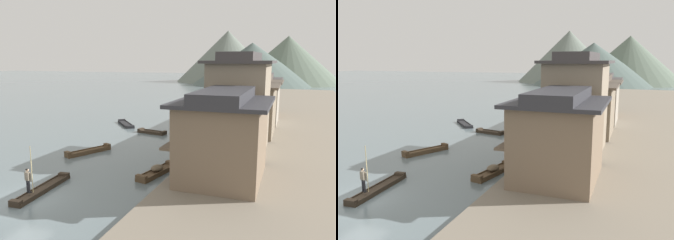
{
  "view_description": "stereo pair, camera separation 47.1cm",
  "coord_description": "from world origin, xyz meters",
  "views": [
    {
      "loc": [
        15.26,
        -15.25,
        8.65
      ],
      "look_at": [
        2.56,
        18.79,
        2.13
      ],
      "focal_mm": 35.93,
      "sensor_mm": 36.0,
      "label": 1
    },
    {
      "loc": [
        15.7,
        -15.08,
        8.65
      ],
      "look_at": [
        2.56,
        18.79,
        2.13
      ],
      "focal_mm": 35.93,
      "sensor_mm": 36.0,
      "label": 2
    }
  ],
  "objects": [
    {
      "name": "boat_moored_nearest",
      "position": [
        5.58,
        51.68,
        0.15
      ],
      "size": [
        1.37,
        4.22,
        0.46
      ],
      "color": "brown",
      "rests_on": "ground"
    },
    {
      "name": "boat_crossing_west",
      "position": [
        -3.59,
        58.95,
        0.13
      ],
      "size": [
        4.49,
        1.41,
        0.39
      ],
      "color": "#423328",
      "rests_on": "ground"
    },
    {
      "name": "hill_far_centre",
      "position": [
        -10.24,
        121.45,
        10.04
      ],
      "size": [
        40.52,
        40.52,
        20.07
      ],
      "primitive_type": "cone",
      "color": "slate",
      "rests_on": "ground"
    },
    {
      "name": "house_waterfront_tall",
      "position": [
        10.9,
        22.52,
        3.55
      ],
      "size": [
        6.3,
        7.96,
        6.14
      ],
      "color": "#7F705B",
      "rests_on": "riverbank_right"
    },
    {
      "name": "ground_plane",
      "position": [
        0.0,
        0.0,
        0.0
      ],
      "size": [
        400.0,
        400.0,
        0.0
      ],
      "primitive_type": "plane",
      "color": "slate"
    },
    {
      "name": "boat_moored_second",
      "position": [
        -2.43,
        10.75,
        0.18
      ],
      "size": [
        2.66,
        4.46,
        0.55
      ],
      "color": "brown",
      "rests_on": "ground"
    },
    {
      "name": "boat_upstream_distant",
      "position": [
        5.93,
        23.89,
        0.14
      ],
      "size": [
        1.89,
        5.01,
        0.42
      ],
      "color": "#423328",
      "rests_on": "ground"
    },
    {
      "name": "house_waterfront_nearest",
      "position": [
        10.96,
        7.08,
        3.55
      ],
      "size": [
        6.42,
        7.9,
        6.14
      ],
      "color": "#75604C",
      "rests_on": "riverbank_right"
    },
    {
      "name": "house_waterfront_narrow",
      "position": [
        10.94,
        29.84,
        3.55
      ],
      "size": [
        6.38,
        7.53,
        6.14
      ],
      "color": "gray",
      "rests_on": "riverbank_right"
    },
    {
      "name": "house_waterfront_second",
      "position": [
        10.76,
        15.15,
        4.85
      ],
      "size": [
        6.03,
        7.53,
        8.74
      ],
      "color": "gray",
      "rests_on": "riverbank_right"
    },
    {
      "name": "boat_midriver_drifting",
      "position": [
        -5.54,
        24.28,
        0.13
      ],
      "size": [
        4.23,
        4.6,
        0.41
      ],
      "color": "#232326",
      "rests_on": "ground"
    },
    {
      "name": "house_waterfront_far",
      "position": [
        10.79,
        36.66,
        3.56
      ],
      "size": [
        6.08,
        6.64,
        6.14
      ],
      "color": "#75604C",
      "rests_on": "riverbank_right"
    },
    {
      "name": "hill_far_east",
      "position": [
        12.64,
        117.85,
        8.65
      ],
      "size": [
        38.8,
        38.8,
        17.29
      ],
      "primitive_type": "cone",
      "color": "#5B6B5B",
      "rests_on": "ground"
    },
    {
      "name": "boat_midriver_upstream",
      "position": [
        5.87,
        7.5,
        0.26
      ],
      "size": [
        1.79,
        4.48,
        0.74
      ],
      "color": "brown",
      "rests_on": "ground"
    },
    {
      "name": "riverbank_right",
      "position": [
        16.35,
        30.0,
        0.28
      ],
      "size": [
        18.0,
        110.0,
        0.55
      ],
      "primitive_type": "cube",
      "color": "slate",
      "rests_on": "ground"
    },
    {
      "name": "boat_foreground_poled",
      "position": [
        -0.05,
        1.74,
        0.14
      ],
      "size": [
        1.32,
        5.52,
        0.41
      ],
      "color": "#33281E",
      "rests_on": "ground"
    },
    {
      "name": "boatman_person",
      "position": [
        0.09,
        0.4,
        1.42
      ],
      "size": [
        0.57,
        0.29,
        3.04
      ],
      "color": "black",
      "rests_on": "boat_foreground_poled"
    },
    {
      "name": "boat_moored_third",
      "position": [
        0.7,
        56.15,
        0.28
      ],
      "size": [
        3.17,
        4.07,
        0.77
      ],
      "color": "#232326",
      "rests_on": "ground"
    },
    {
      "name": "hill_far_west",
      "position": [
        1.17,
        106.29,
        7.26
      ],
      "size": [
        41.25,
        41.25,
        14.51
      ],
      "primitive_type": "cone",
      "color": "#4C5B56",
      "rests_on": "ground"
    },
    {
      "name": "boat_moored_far",
      "position": [
        -0.24,
        20.8,
        0.15
      ],
      "size": [
        3.77,
        1.79,
        0.44
      ],
      "color": "#33281E",
      "rests_on": "ground"
    }
  ]
}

